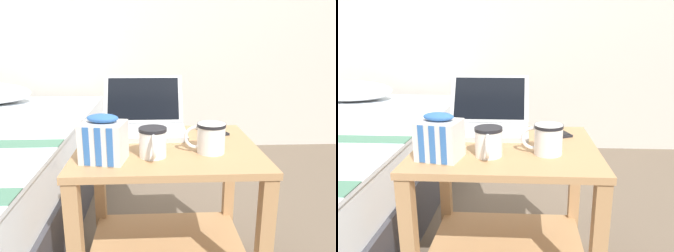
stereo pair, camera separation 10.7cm
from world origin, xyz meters
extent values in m
ellipsoid|color=white|center=(-1.18, 1.16, 0.54)|extent=(0.62, 0.36, 0.14)
cube|color=tan|center=(0.00, 0.00, 0.54)|extent=(0.62, 0.52, 0.02)
cube|color=tan|center=(0.00, 0.00, 0.14)|extent=(0.58, 0.48, 0.02)
cube|color=tan|center=(-0.28, 0.23, 0.26)|extent=(0.04, 0.04, 0.52)
cube|color=tan|center=(0.28, 0.23, 0.26)|extent=(0.04, 0.04, 0.52)
cube|color=#B7BABC|center=(-0.09, 0.13, 0.56)|extent=(0.33, 0.22, 0.02)
cube|color=silver|center=(-0.09, 0.15, 0.57)|extent=(0.28, 0.12, 0.00)
cube|color=silver|center=(-0.09, 0.07, 0.57)|extent=(0.09, 0.05, 0.00)
cube|color=#B7BABC|center=(-0.09, 0.29, 0.66)|extent=(0.33, 0.11, 0.19)
cube|color=black|center=(-0.09, 0.29, 0.66)|extent=(0.30, 0.09, 0.16)
cube|color=red|center=(-0.12, 0.33, 0.71)|extent=(0.03, 0.02, 0.03)
cube|color=red|center=(-0.09, 0.29, 0.64)|extent=(0.03, 0.02, 0.04)
cylinder|color=white|center=(0.14, -0.08, 0.60)|extent=(0.09, 0.09, 0.10)
cylinder|color=black|center=(0.14, -0.08, 0.64)|extent=(0.09, 0.09, 0.01)
cylinder|color=black|center=(0.14, -0.08, 0.63)|extent=(0.08, 0.08, 0.01)
torus|color=white|center=(0.09, -0.07, 0.60)|extent=(0.08, 0.02, 0.08)
cylinder|color=white|center=(-0.05, -0.11, 0.59)|extent=(0.08, 0.08, 0.09)
cylinder|color=black|center=(-0.05, -0.11, 0.63)|extent=(0.09, 0.09, 0.01)
cylinder|color=black|center=(-0.05, -0.11, 0.63)|extent=(0.08, 0.08, 0.01)
torus|color=white|center=(-0.05, -0.15, 0.60)|extent=(0.01, 0.07, 0.07)
cube|color=silver|center=(-0.20, -0.14, 0.61)|extent=(0.14, 0.12, 0.12)
cube|color=#3366B2|center=(-0.24, -0.18, 0.61)|extent=(0.02, 0.01, 0.11)
cube|color=#3366B2|center=(-0.21, -0.19, 0.61)|extent=(0.02, 0.01, 0.11)
cube|color=#3366B2|center=(-0.17, -0.19, 0.61)|extent=(0.02, 0.01, 0.11)
ellipsoid|color=#3366B2|center=(-0.20, -0.14, 0.68)|extent=(0.10, 0.08, 0.03)
cube|color=black|center=(0.18, 0.16, 0.55)|extent=(0.12, 0.16, 0.01)
cube|color=black|center=(0.18, 0.16, 0.56)|extent=(0.11, 0.14, 0.00)
camera|label=1|loc=(-0.05, -1.08, 0.91)|focal=35.00mm
camera|label=2|loc=(0.06, -1.08, 0.91)|focal=35.00mm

